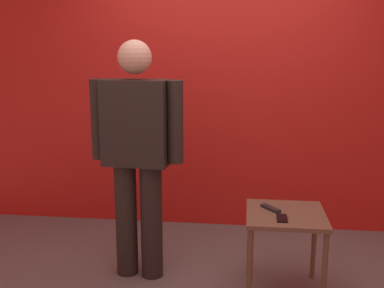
{
  "coord_description": "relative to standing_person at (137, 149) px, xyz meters",
  "views": [
    {
      "loc": [
        0.22,
        -2.79,
        1.72
      ],
      "look_at": [
        -0.18,
        0.55,
        1.0
      ],
      "focal_mm": 42.76,
      "sensor_mm": 36.0,
      "label": 1
    }
  ],
  "objects": [
    {
      "name": "back_wall_red",
      "position": [
        0.57,
        1.14,
        0.53
      ],
      "size": [
        5.83,
        0.12,
        3.03
      ],
      "primitive_type": "cube",
      "color": "#B41C17",
      "rests_on": "ground_plane"
    },
    {
      "name": "standing_person",
      "position": [
        0.0,
        0.0,
        0.0
      ],
      "size": [
        0.7,
        0.28,
        1.77
      ],
      "color": "black",
      "rests_on": "ground_plane"
    },
    {
      "name": "side_table",
      "position": [
        1.07,
        -0.15,
        -0.48
      ],
      "size": [
        0.54,
        0.54,
        0.6
      ],
      "color": "brown",
      "rests_on": "ground_plane"
    },
    {
      "name": "cell_phone",
      "position": [
        1.04,
        -0.27,
        -0.38
      ],
      "size": [
        0.07,
        0.15,
        0.01
      ],
      "primitive_type": "cube",
      "rotation": [
        0.0,
        0.0,
        -0.02
      ],
      "color": "black",
      "rests_on": "side_table"
    },
    {
      "name": "tv_remote",
      "position": [
        0.97,
        -0.1,
        -0.38
      ],
      "size": [
        0.14,
        0.16,
        0.02
      ],
      "primitive_type": "cube",
      "rotation": [
        0.0,
        0.0,
        0.67
      ],
      "color": "black",
      "rests_on": "side_table"
    }
  ]
}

